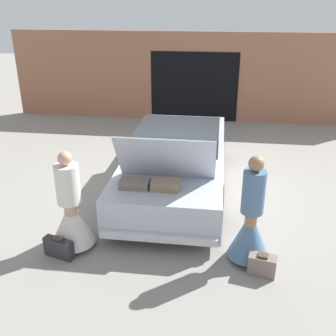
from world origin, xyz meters
name	(u,v)px	position (x,y,z in m)	size (l,w,h in m)	color
ground_plane	(176,184)	(0.00, 0.00, 0.00)	(40.00, 40.00, 0.00)	gray
garage_wall_back	(195,77)	(0.00, 5.00, 1.39)	(12.00, 0.14, 2.80)	#9E664C
car	(177,159)	(0.00, 0.01, 0.58)	(2.01, 5.11, 1.72)	#B2B7C6
person_left	(71,215)	(-1.40, -2.53, 0.58)	(0.72, 0.72, 1.66)	tan
person_right	(250,225)	(1.40, -2.52, 0.62)	(0.64, 0.64, 1.73)	#997051
suitcase_beside_left_person	(59,248)	(-1.53, -2.85, 0.16)	(0.52, 0.28, 0.35)	#2D2D33
suitcase_beside_right_person	(262,265)	(1.59, -2.86, 0.16)	(0.44, 0.29, 0.34)	#75665B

